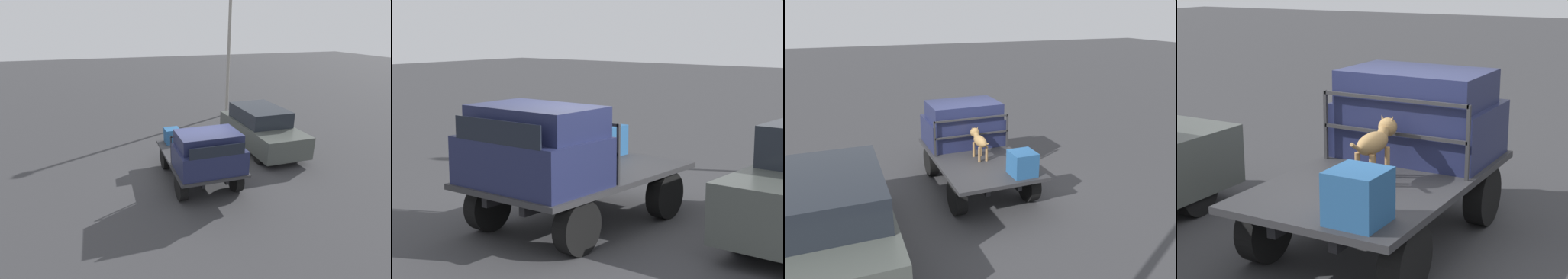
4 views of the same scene
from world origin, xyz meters
The scene contains 8 objects.
ground_plane centered at (0.00, 0.00, 0.00)m, with size 80.00×80.00×0.00m, color #38383A.
flatbed_truck centered at (0.00, 0.00, 0.58)m, with size 3.50×2.02×0.81m.
truck_cab centered at (1.00, 0.00, 1.33)m, with size 1.35×1.90×1.10m.
truck_headboard centered at (0.28, 0.00, 1.37)m, with size 0.04×1.90×0.86m.
dog centered at (-0.13, -0.01, 1.24)m, with size 0.98×0.24×0.68m.
cargo_crate centered at (-1.39, -0.50, 1.06)m, with size 0.51×0.51×0.51m.
parked_sedan centered at (-1.81, 3.25, 0.83)m, with size 4.28×1.82×1.65m.
light_pole_near centered at (-6.75, 3.88, 4.26)m, with size 0.40×0.40×6.95m.
Camera 1 is at (8.50, -2.77, 4.76)m, focal length 28.00 mm.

